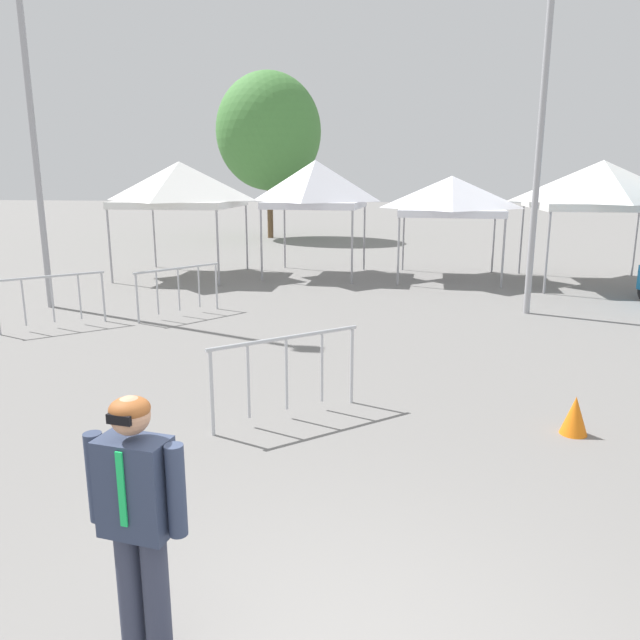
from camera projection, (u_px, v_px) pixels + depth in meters
name	position (u px, v px, depth m)	size (l,w,h in m)	color
canopy_tent_right_of_center	(180.00, 184.00, 18.12)	(3.34, 3.34, 3.41)	#9E9EA3
canopy_tent_left_of_center	(316.00, 184.00, 18.21)	(2.98, 2.98, 3.45)	#9E9EA3
canopy_tent_far_right	(451.00, 196.00, 17.70)	(3.11, 3.11, 3.00)	#9E9EA3
canopy_tent_behind_left	(602.00, 185.00, 16.66)	(3.57, 3.57, 3.41)	#9E9EA3
person_foreground	(138.00, 515.00, 3.60)	(0.64, 0.31, 1.78)	#33384C
light_pole_near_lift	(543.00, 97.00, 12.56)	(0.36, 0.36, 8.02)	#9E9EA3
light_pole_opposite_side	(26.00, 65.00, 13.05)	(0.36, 0.36, 9.47)	#9E9EA3
tree_behind_tents_left	(269.00, 132.00, 29.09)	(5.02, 5.02, 7.82)	brown
crowd_barrier_by_lift	(286.00, 361.00, 7.55)	(1.65, 1.38, 1.08)	#B7BABF
crowd_barrier_near_person	(51.00, 291.00, 12.13)	(1.60, 1.44, 1.08)	#B7BABF
crowd_barrier_mid_lot	(178.00, 282.00, 13.18)	(1.31, 1.70, 1.08)	#B7BABF
traffic_cone_lot_center	(575.00, 415.00, 7.18)	(0.32, 0.32, 0.47)	orange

